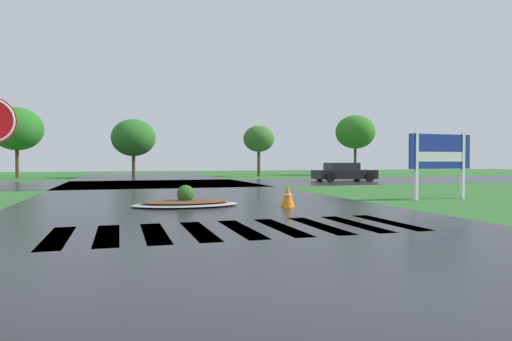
# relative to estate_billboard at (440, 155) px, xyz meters

# --- Properties ---
(ground_plane) EXTENTS (120.00, 120.00, 0.10)m
(ground_plane) POSITION_rel_estate_billboard_xyz_m (-9.05, -10.55, -1.72)
(ground_plane) COLOR #2D6628
(asphalt_roadway) EXTENTS (11.65, 80.00, 0.01)m
(asphalt_roadway) POSITION_rel_estate_billboard_xyz_m (-9.05, -0.55, -1.67)
(asphalt_roadway) COLOR #232628
(asphalt_roadway) RESTS_ON ground
(asphalt_cross_road) EXTENTS (90.00, 10.49, 0.01)m
(asphalt_cross_road) POSITION_rel_estate_billboard_xyz_m (-9.05, 14.78, -1.67)
(asphalt_cross_road) COLOR #232628
(asphalt_cross_road) RESTS_ON ground
(crosswalk_stripes) EXTENTS (7.65, 2.81, 0.01)m
(crosswalk_stripes) POSITION_rel_estate_billboard_xyz_m (-9.05, -4.94, -1.67)
(crosswalk_stripes) COLOR white
(crosswalk_stripes) RESTS_ON ground
(estate_billboard) EXTENTS (2.80, 0.25, 2.49)m
(estate_billboard) POSITION_rel_estate_billboard_xyz_m (0.00, 0.00, 0.00)
(estate_billboard) COLOR white
(estate_billboard) RESTS_ON ground
(median_island) EXTENTS (3.37, 1.90, 0.68)m
(median_island) POSITION_rel_estate_billboard_xyz_m (-9.50, 0.21, -1.54)
(median_island) COLOR #9E9B93
(median_island) RESTS_ON ground
(car_blue_compact) EXTENTS (4.43, 2.32, 1.30)m
(car_blue_compact) POSITION_rel_estate_billboard_xyz_m (3.73, 14.62, -1.06)
(car_blue_compact) COLOR black
(car_blue_compact) RESTS_ON ground
(traffic_cone) EXTENTS (0.45, 0.45, 0.70)m
(traffic_cone) POSITION_rel_estate_billboard_xyz_m (-6.47, -1.00, -1.33)
(traffic_cone) COLOR orange
(traffic_cone) RESTS_ON ground
(background_treeline) EXTENTS (34.80, 5.68, 6.00)m
(background_treeline) POSITION_rel_estate_billboard_xyz_m (-5.89, 26.29, 2.23)
(background_treeline) COLOR #4C3823
(background_treeline) RESTS_ON ground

